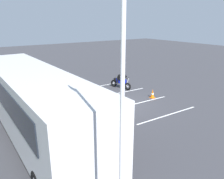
# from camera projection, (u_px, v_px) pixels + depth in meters

# --- Properties ---
(ground_plane) EXTENTS (80.00, 80.00, 0.00)m
(ground_plane) POSITION_uv_depth(u_px,v_px,m) (113.00, 104.00, 14.77)
(ground_plane) COLOR #38383D
(tour_bus) EXTENTS (11.29, 2.83, 3.25)m
(tour_bus) POSITION_uv_depth(u_px,v_px,m) (33.00, 104.00, 10.21)
(tour_bus) COLOR silver
(tour_bus) RESTS_ON ground_plane
(spectator_far_left) EXTENTS (0.58, 0.37, 1.73)m
(spectator_far_left) POSITION_uv_depth(u_px,v_px,m) (109.00, 112.00, 10.89)
(spectator_far_left) COLOR #473823
(spectator_far_left) RESTS_ON ground_plane
(spectator_left) EXTENTS (0.57, 0.39, 1.75)m
(spectator_left) POSITION_uv_depth(u_px,v_px,m) (95.00, 105.00, 11.79)
(spectator_left) COLOR #473823
(spectator_left) RESTS_ON ground_plane
(spectator_centre) EXTENTS (0.57, 0.40, 1.80)m
(spectator_centre) POSITION_uv_depth(u_px,v_px,m) (80.00, 98.00, 12.72)
(spectator_centre) COLOR black
(spectator_centre) RESTS_ON ground_plane
(spectator_right) EXTENTS (0.58, 0.37, 1.72)m
(spectator_right) POSITION_uv_depth(u_px,v_px,m) (73.00, 93.00, 13.81)
(spectator_right) COLOR black
(spectator_right) RESTS_ON ground_plane
(parked_motorcycle_silver) EXTENTS (2.05, 0.58, 0.99)m
(parked_motorcycle_silver) POSITION_uv_depth(u_px,v_px,m) (88.00, 119.00, 11.40)
(parked_motorcycle_silver) COLOR black
(parked_motorcycle_silver) RESTS_ON ground_plane
(stunt_motorcycle) EXTENTS (2.01, 0.79, 1.23)m
(stunt_motorcycle) POSITION_uv_depth(u_px,v_px,m) (121.00, 81.00, 17.95)
(stunt_motorcycle) COLOR black
(stunt_motorcycle) RESTS_ON ground_plane
(flagpole) EXTENTS (0.78, 0.36, 6.59)m
(flagpole) POSITION_uv_depth(u_px,v_px,m) (121.00, 143.00, 4.00)
(flagpole) COLOR silver
(flagpole) RESTS_ON ground_plane
(traffic_cone) EXTENTS (0.34, 0.34, 0.63)m
(traffic_cone) POSITION_uv_depth(u_px,v_px,m) (152.00, 94.00, 15.86)
(traffic_cone) COLOR orange
(traffic_cone) RESTS_ON ground_plane
(bay_line_a) EXTENTS (0.24, 4.71, 0.01)m
(bay_line_a) POSITION_uv_depth(u_px,v_px,m) (168.00, 115.00, 13.04)
(bay_line_a) COLOR white
(bay_line_a) RESTS_ON ground_plane
(bay_line_b) EXTENTS (0.24, 4.58, 0.01)m
(bay_line_b) POSITION_uv_depth(u_px,v_px,m) (140.00, 103.00, 14.99)
(bay_line_b) COLOR white
(bay_line_b) RESTS_ON ground_plane
(bay_line_c) EXTENTS (0.25, 4.79, 0.01)m
(bay_line_c) POSITION_uv_depth(u_px,v_px,m) (119.00, 93.00, 16.94)
(bay_line_c) COLOR white
(bay_line_c) RESTS_ON ground_plane
(bay_line_d) EXTENTS (0.23, 4.21, 0.01)m
(bay_line_d) POSITION_uv_depth(u_px,v_px,m) (102.00, 86.00, 18.89)
(bay_line_d) COLOR white
(bay_line_d) RESTS_ON ground_plane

